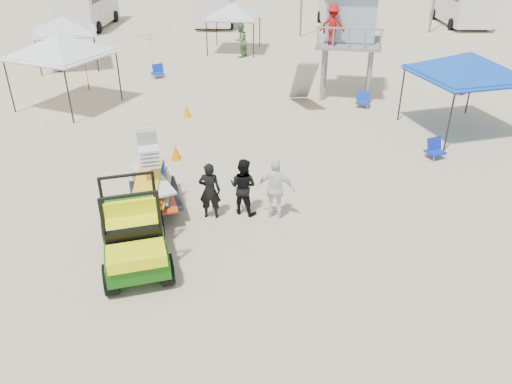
{
  "coord_description": "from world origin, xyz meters",
  "views": [
    {
      "loc": [
        0.69,
        -7.24,
        6.93
      ],
      "look_at": [
        0.5,
        3.0,
        1.3
      ],
      "focal_mm": 35.0,
      "sensor_mm": 36.0,
      "label": 1
    }
  ],
  "objects_px": {
    "utility_cart": "(131,228)",
    "canopy_blue": "(471,56)",
    "surf_trailer": "(153,183)",
    "lifeguard_tower": "(349,20)",
    "man_left": "(210,191)"
  },
  "relations": [
    {
      "from": "utility_cart",
      "to": "canopy_blue",
      "type": "xyz_separation_m",
      "value": [
        10.03,
        8.32,
        1.82
      ]
    },
    {
      "from": "utility_cart",
      "to": "man_left",
      "type": "bearing_deg",
      "value": 53.22
    },
    {
      "from": "canopy_blue",
      "to": "utility_cart",
      "type": "bearing_deg",
      "value": -140.33
    },
    {
      "from": "surf_trailer",
      "to": "lifeguard_tower",
      "type": "xyz_separation_m",
      "value": [
        6.4,
        10.33,
        2.33
      ]
    },
    {
      "from": "surf_trailer",
      "to": "man_left",
      "type": "bearing_deg",
      "value": -11.2
    },
    {
      "from": "man_left",
      "to": "lifeguard_tower",
      "type": "distance_m",
      "value": 11.94
    },
    {
      "from": "surf_trailer",
      "to": "canopy_blue",
      "type": "distance_m",
      "value": 11.83
    },
    {
      "from": "utility_cart",
      "to": "surf_trailer",
      "type": "xyz_separation_m",
      "value": [
        0.01,
        2.34,
        -0.09
      ]
    },
    {
      "from": "surf_trailer",
      "to": "lifeguard_tower",
      "type": "relative_size",
      "value": 0.58
    },
    {
      "from": "utility_cart",
      "to": "lifeguard_tower",
      "type": "distance_m",
      "value": 14.37
    },
    {
      "from": "utility_cart",
      "to": "surf_trailer",
      "type": "distance_m",
      "value": 2.34
    },
    {
      "from": "man_left",
      "to": "lifeguard_tower",
      "type": "bearing_deg",
      "value": -112.1
    },
    {
      "from": "utility_cart",
      "to": "lifeguard_tower",
      "type": "xyz_separation_m",
      "value": [
        6.41,
        12.67,
        2.24
      ]
    },
    {
      "from": "utility_cart",
      "to": "man_left",
      "type": "distance_m",
      "value": 2.55
    },
    {
      "from": "utility_cart",
      "to": "canopy_blue",
      "type": "distance_m",
      "value": 13.16
    }
  ]
}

